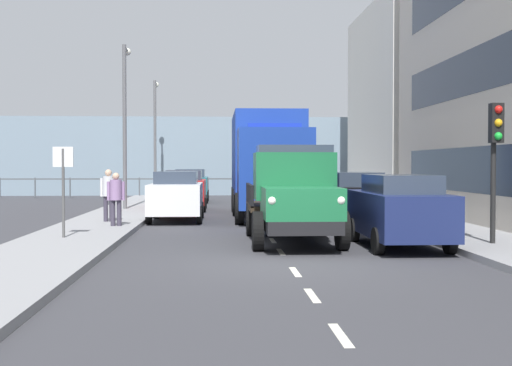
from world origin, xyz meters
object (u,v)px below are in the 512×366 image
Objects in this scene: truck_vintage_green at (294,196)px; car_black_kerbside_1 at (353,198)px; pedestrian_couple_a at (116,195)px; pedestrian_in_dark_coat at (108,191)px; lorry_cargo_blue at (268,161)px; lamp_post_promenade at (125,112)px; car_teal_oppositeside_2 at (190,185)px; car_white_oppositeside_0 at (176,195)px; street_sign at (63,176)px; car_navy_kerbside_near at (399,210)px; traffic_light_near at (495,142)px; lamp_post_far at (155,127)px; car_red_oppositeside_1 at (184,189)px.

truck_vintage_green reaches higher than car_black_kerbside_1.
pedestrian_couple_a is 1.65m from pedestrian_in_dark_coat.
lamp_post_promenade is (5.66, -3.27, 2.06)m from lorry_cargo_blue.
car_black_kerbside_1 is (-2.38, -4.47, -0.28)m from truck_vintage_green.
car_teal_oppositeside_2 is at bearing -68.28° from car_black_kerbside_1.
pedestrian_in_dark_coat is (0.47, -1.58, 0.06)m from pedestrian_couple_a.
car_black_kerbside_1 is 6.23m from car_white_oppositeside_0.
truck_vintage_green is 7.39m from pedestrian_in_dark_coat.
car_white_oppositeside_0 is 2.57× the size of pedestrian_couple_a.
street_sign is at bearing 70.06° from car_white_oppositeside_0.
truck_vintage_green is at bearing 90.17° from lorry_cargo_blue.
car_navy_kerbside_near is at bearing 170.86° from street_sign.
car_white_oppositeside_0 is 1.26× the size of traffic_light_near.
car_black_kerbside_1 is (0.00, -5.36, -0.00)m from car_navy_kerbside_near.
pedestrian_in_dark_coat reaches higher than car_navy_kerbside_near.
street_sign is (10.14, -1.89, -0.79)m from traffic_light_near.
traffic_light_near reaches higher than car_white_oppositeside_0.
car_white_oppositeside_0 is (3.29, 1.29, -1.18)m from lorry_cargo_blue.
lamp_post_far is at bearing -76.54° from truck_vintage_green.
car_red_oppositeside_1 is at bearing 101.77° from lamp_post_far.
car_red_oppositeside_1 is at bearing -159.07° from lamp_post_promenade.
lamp_post_promenade is (8.07, -7.08, 3.24)m from car_black_kerbside_1.
truck_vintage_green is 5.73m from street_sign.
car_white_oppositeside_0 is (5.69, -2.51, 0.00)m from car_black_kerbside_1.
car_navy_kerbside_near is 8.49m from pedestrian_couple_a.
car_teal_oppositeside_2 is at bearing -98.45° from pedestrian_in_dark_coat.
pedestrian_in_dark_coat is at bearing -33.94° from traffic_light_near.
car_red_oppositeside_1 is at bearing -101.20° from street_sign.
truck_vintage_green is at bearing 116.18° from lamp_post_promenade.
lamp_post_far is at bearing -90.87° from lamp_post_promenade.
lorry_cargo_blue is at bearing -89.83° from truck_vintage_green.
lamp_post_far is 22.71m from street_sign.
truck_vintage_green is at bearing 104.88° from car_red_oppositeside_1.
car_black_kerbside_1 is 2.62× the size of pedestrian_couple_a.
lorry_cargo_blue is 2.01× the size of car_navy_kerbside_near.
car_white_oppositeside_0 is at bearing -137.22° from pedestrian_in_dark_coat.
lamp_post_promenade is 1.00× the size of lamp_post_far.
car_black_kerbside_1 and car_teal_oppositeside_2 have the same top height.
lamp_post_far is (5.51, -23.00, 2.93)m from truck_vintage_green.
car_black_kerbside_1 is at bearing -90.00° from car_navy_kerbside_near.
truck_vintage_green is at bearing 100.00° from car_teal_oppositeside_2.
car_black_kerbside_1 is 1.02× the size of car_white_oppositeside_0.
car_red_oppositeside_1 is at bearing 90.00° from car_teal_oppositeside_2.
car_navy_kerbside_near is 9.78m from pedestrian_in_dark_coat.
car_red_oppositeside_1 is at bearing -99.91° from pedestrian_couple_a.
traffic_light_near reaches higher than pedestrian_couple_a.
lamp_post_promenade is at bearing 71.82° from car_teal_oppositeside_2.
pedestrian_couple_a is at bearing 44.41° from lorry_cargo_blue.
lorry_cargo_blue is at bearing -65.38° from traffic_light_near.
car_black_kerbside_1 is at bearing 156.18° from car_white_oppositeside_0.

